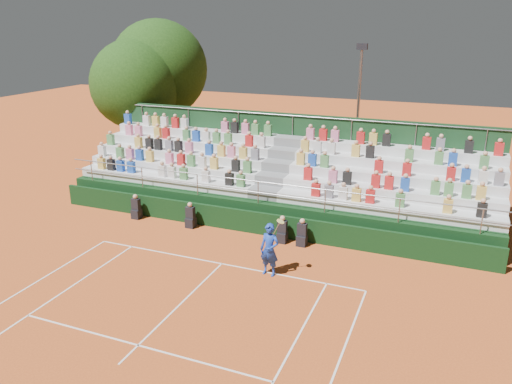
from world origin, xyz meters
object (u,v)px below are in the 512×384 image
at_px(tree_east, 159,69).
at_px(floodlight_mast, 359,100).
at_px(tree_west, 135,85).
at_px(tennis_player, 270,250).

relative_size(tree_east, floodlight_mast, 1.18).
bearing_deg(tree_east, tree_west, -99.99).
xyz_separation_m(tennis_player, floodlight_mast, (0.29, 13.89, 3.50)).
bearing_deg(tree_west, tree_east, 80.01).
relative_size(tennis_player, floodlight_mast, 0.29).
distance_m(tennis_player, tree_west, 17.21).
height_order(tree_west, floodlight_mast, tree_west).
bearing_deg(tennis_player, tree_west, 140.23).
bearing_deg(floodlight_mast, tree_west, -166.26).
bearing_deg(tree_west, tennis_player, -39.77).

